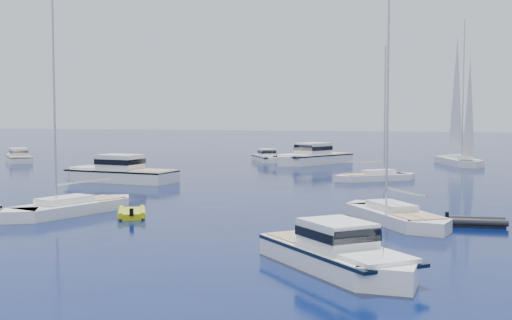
# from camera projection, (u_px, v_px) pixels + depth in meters

# --- Properties ---
(ground) EXTENTS (400.00, 400.00, 0.00)m
(ground) POSITION_uv_depth(u_px,v_px,m) (185.00, 236.00, 34.81)
(ground) COLOR #07174A
(ground) RESTS_ON ground
(motor_cruiser_right) EXTENTS (8.51, 9.01, 2.49)m
(motor_cruiser_right) POSITION_uv_depth(u_px,v_px,m) (339.00, 270.00, 27.22)
(motor_cruiser_right) COLOR white
(motor_cruiser_right) RESTS_ON ground
(motor_cruiser_centre) EXTENTS (12.46, 5.40, 3.16)m
(motor_cruiser_centre) POSITION_uv_depth(u_px,v_px,m) (118.00, 182.00, 62.12)
(motor_cruiser_centre) COLOR white
(motor_cruiser_centre) RESTS_ON ground
(motor_cruiser_far_l) EXTENTS (7.72, 8.39, 2.30)m
(motor_cruiser_far_l) POSITION_uv_depth(u_px,v_px,m) (19.00, 162.00, 87.01)
(motor_cruiser_far_l) COLOR silver
(motor_cruiser_far_l) RESTS_ON ground
(motor_cruiser_distant) EXTENTS (9.63, 12.87, 3.31)m
(motor_cruiser_distant) POSITION_uv_depth(u_px,v_px,m) (312.00, 164.00, 83.43)
(motor_cruiser_distant) COLOR white
(motor_cruiser_distant) RESTS_ON ground
(motor_cruiser_horizon) EXTENTS (6.06, 8.06, 2.08)m
(motor_cruiser_horizon) POSITION_uv_depth(u_px,v_px,m) (267.00, 161.00, 87.76)
(motor_cruiser_horizon) COLOR white
(motor_cruiser_horizon) RESTS_ON ground
(sailboat_fore) EXTENTS (5.96, 10.94, 15.60)m
(sailboat_fore) POSITION_uv_depth(u_px,v_px,m) (70.00, 214.00, 42.39)
(sailboat_fore) COLOR white
(sailboat_fore) RESTS_ON ground
(sailboat_mid_r) EXTENTS (8.04, 10.37, 15.53)m
(sailboat_mid_r) POSITION_uv_depth(u_px,v_px,m) (395.00, 223.00, 38.96)
(sailboat_mid_r) COLOR silver
(sailboat_mid_r) RESTS_ON ground
(sailboat_centre) EXTENTS (8.53, 6.86, 12.91)m
(sailboat_centre) POSITION_uv_depth(u_px,v_px,m) (375.00, 180.00, 63.20)
(sailboat_centre) COLOR white
(sailboat_centre) RESTS_ON ground
(sailboat_sails_r) EXTENTS (6.93, 12.54, 17.89)m
(sailboat_sails_r) POSITION_uv_depth(u_px,v_px,m) (458.00, 165.00, 82.23)
(sailboat_sails_r) COLOR silver
(sailboat_sails_r) RESTS_ON ground
(tender_yellow) EXTENTS (3.34, 4.10, 0.95)m
(tender_yellow) POSITION_uv_depth(u_px,v_px,m) (132.00, 216.00, 41.24)
(tender_yellow) COLOR #C4CB0B
(tender_yellow) RESTS_ON ground
(tender_grey_near) EXTENTS (3.39, 2.06, 0.95)m
(tender_grey_near) POSITION_uv_depth(u_px,v_px,m) (477.00, 226.00, 37.78)
(tender_grey_near) COLOR black
(tender_grey_near) RESTS_ON ground
(tender_grey_far) EXTENTS (4.10, 3.63, 0.95)m
(tender_grey_far) POSITION_uv_depth(u_px,v_px,m) (105.00, 169.00, 75.56)
(tender_grey_far) COLOR black
(tender_grey_far) RESTS_ON ground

